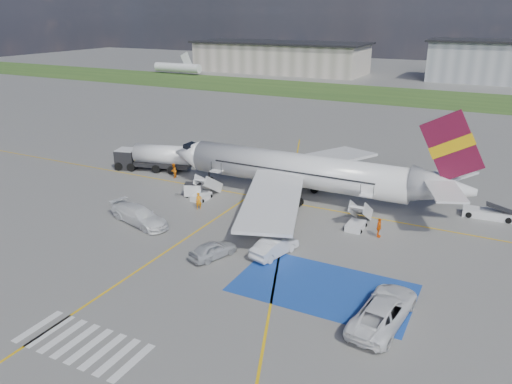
% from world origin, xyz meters
% --- Properties ---
extents(ground, '(400.00, 400.00, 0.00)m').
position_xyz_m(ground, '(0.00, 0.00, 0.00)').
color(ground, '#60605E').
rests_on(ground, ground).
extents(grass_strip, '(400.00, 30.00, 0.01)m').
position_xyz_m(grass_strip, '(0.00, 95.00, 0.01)').
color(grass_strip, '#2D4C1E').
rests_on(grass_strip, ground).
extents(taxiway_line_main, '(120.00, 0.20, 0.01)m').
position_xyz_m(taxiway_line_main, '(0.00, 12.00, 0.01)').
color(taxiway_line_main, gold).
rests_on(taxiway_line_main, ground).
extents(taxiway_line_cross, '(0.20, 60.00, 0.01)m').
position_xyz_m(taxiway_line_cross, '(-5.00, -10.00, 0.01)').
color(taxiway_line_cross, gold).
rests_on(taxiway_line_cross, ground).
extents(taxiway_line_diag, '(20.71, 56.45, 0.01)m').
position_xyz_m(taxiway_line_diag, '(0.00, 12.00, 0.01)').
color(taxiway_line_diag, gold).
rests_on(taxiway_line_diag, ground).
extents(staging_box, '(14.00, 8.00, 0.01)m').
position_xyz_m(staging_box, '(10.00, -4.00, 0.01)').
color(staging_box, '#193E96').
rests_on(staging_box, ground).
extents(crosswalk, '(9.00, 4.00, 0.01)m').
position_xyz_m(crosswalk, '(-1.80, -18.00, 0.01)').
color(crosswalk, silver).
rests_on(crosswalk, ground).
extents(terminal_west, '(60.00, 22.00, 10.00)m').
position_xyz_m(terminal_west, '(-55.00, 130.00, 5.00)').
color(terminal_west, gray).
rests_on(terminal_west, ground).
extents(airliner, '(36.81, 32.95, 11.92)m').
position_xyz_m(airliner, '(1.51, 14.00, 3.39)').
color(airliner, silver).
rests_on(airliner, ground).
extents(airstairs_fwd, '(1.90, 5.20, 3.60)m').
position_xyz_m(airstairs_fwd, '(-9.50, 8.70, 0.62)').
color(airstairs_fwd, silver).
rests_on(airstairs_fwd, ground).
extents(airstairs_aft, '(1.90, 5.20, 3.60)m').
position_xyz_m(airstairs_aft, '(9.00, 8.70, 0.62)').
color(airstairs_aft, silver).
rests_on(airstairs_aft, ground).
extents(fuel_tanker, '(10.89, 5.36, 3.60)m').
position_xyz_m(fuel_tanker, '(-21.54, 15.02, 1.51)').
color(fuel_tanker, black).
rests_on(fuel_tanker, ground).
extents(gpu_cart, '(2.34, 1.95, 1.68)m').
position_xyz_m(gpu_cart, '(-10.88, 8.72, 0.76)').
color(gpu_cart, silver).
rests_on(gpu_cart, ground).
extents(belt_loader, '(5.61, 2.38, 1.65)m').
position_xyz_m(belt_loader, '(20.78, 17.61, 0.41)').
color(belt_loader, silver).
rests_on(belt_loader, ground).
extents(car_silver_a, '(3.25, 4.88, 1.54)m').
position_xyz_m(car_silver_a, '(-0.59, -3.52, 0.77)').
color(car_silver_a, '#A7A8AE').
rests_on(car_silver_a, ground).
extents(car_silver_b, '(3.00, 5.38, 1.68)m').
position_xyz_m(car_silver_b, '(4.12, -0.61, 0.84)').
color(car_silver_b, '#BBBDC3').
rests_on(car_silver_b, ground).
extents(van_white_a, '(3.56, 6.61, 2.38)m').
position_xyz_m(van_white_a, '(15.33, -6.34, 1.19)').
color(van_white_a, white).
rests_on(van_white_a, ground).
extents(van_white_b, '(6.46, 4.05, 2.36)m').
position_xyz_m(van_white_b, '(-11.46, -0.46, 1.18)').
color(van_white_b, silver).
rests_on(van_white_b, ground).
extents(crew_fwd, '(0.82, 0.80, 1.91)m').
position_xyz_m(crew_fwd, '(-8.08, 5.63, 0.95)').
color(crew_fwd, orange).
rests_on(crew_fwd, ground).
extents(crew_nose, '(0.98, 1.12, 1.96)m').
position_xyz_m(crew_nose, '(-17.13, 13.41, 0.98)').
color(crew_nose, orange).
rests_on(crew_nose, ground).
extents(crew_aft, '(0.48, 1.14, 1.95)m').
position_xyz_m(crew_aft, '(11.51, 7.48, 0.97)').
color(crew_aft, orange).
rests_on(crew_aft, ground).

